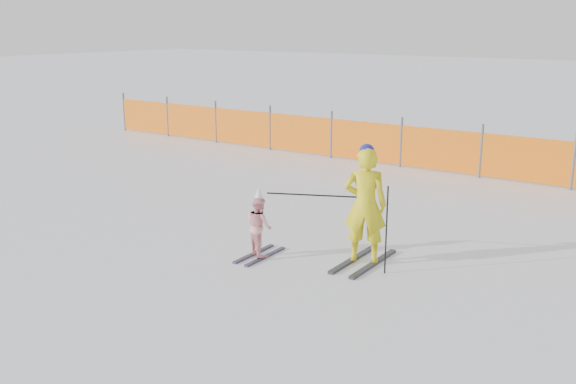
# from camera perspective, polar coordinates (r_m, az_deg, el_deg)

# --- Properties ---
(ground) EXTENTS (120.00, 120.00, 0.00)m
(ground) POSITION_cam_1_polar(r_m,az_deg,el_deg) (9.62, -1.69, -6.40)
(ground) COLOR white
(ground) RESTS_ON ground
(adult) EXTENTS (0.74, 1.37, 1.81)m
(adult) POSITION_cam_1_polar(r_m,az_deg,el_deg) (9.45, 6.87, -1.13)
(adult) COLOR black
(adult) RESTS_ON ground
(child) EXTENTS (0.55, 0.97, 1.10)m
(child) POSITION_cam_1_polar(r_m,az_deg,el_deg) (9.77, -2.58, -2.96)
(child) COLOR black
(child) RESTS_ON ground
(ski_poles) EXTENTS (1.81, 0.58, 1.29)m
(ski_poles) POSITION_cam_1_polar(r_m,az_deg,el_deg) (9.31, 5.29, -1.78)
(ski_poles) COLOR black
(ski_poles) RESTS_ON ground
(safety_fence) EXTENTS (15.28, 0.06, 1.25)m
(safety_fence) POSITION_cam_1_polar(r_m,az_deg,el_deg) (17.26, 2.64, 5.03)
(safety_fence) COLOR #595960
(safety_fence) RESTS_ON ground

